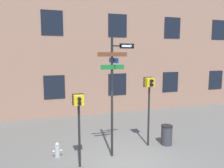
% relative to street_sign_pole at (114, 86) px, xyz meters
% --- Properties ---
extents(ground_plane, '(60.00, 60.00, 0.00)m').
position_rel_street_sign_pole_xyz_m(ground_plane, '(0.22, -0.87, -2.69)').
color(ground_plane, '#595651').
extents(building_facade, '(24.00, 0.63, 11.26)m').
position_rel_street_sign_pole_xyz_m(building_facade, '(0.22, 6.20, 2.93)').
color(building_facade, '#936B56').
rests_on(building_facade, ground_plane).
extents(street_sign_pole, '(1.39, 1.02, 4.45)m').
position_rel_street_sign_pole_xyz_m(street_sign_pole, '(0.00, 0.00, 0.00)').
color(street_sign_pole, black).
rests_on(street_sign_pole, ground_plane).
extents(pedestrian_signal_left, '(0.38, 0.40, 2.52)m').
position_rel_street_sign_pole_xyz_m(pedestrian_signal_left, '(-1.36, -0.42, -0.73)').
color(pedestrian_signal_left, black).
rests_on(pedestrian_signal_left, ground_plane).
extents(pedestrian_signal_right, '(0.40, 0.40, 2.90)m').
position_rel_street_sign_pole_xyz_m(pedestrian_signal_right, '(1.68, 0.44, -0.43)').
color(pedestrian_signal_right, black).
rests_on(pedestrian_signal_right, ground_plane).
extents(fire_hydrant, '(0.35, 0.19, 0.57)m').
position_rel_street_sign_pole_xyz_m(fire_hydrant, '(-2.04, 0.53, -2.42)').
color(fire_hydrant, '#A5A5A8').
rests_on(fire_hydrant, ground_plane).
extents(trash_bin, '(0.49, 0.49, 0.84)m').
position_rel_street_sign_pole_xyz_m(trash_bin, '(2.47, 0.28, -2.27)').
color(trash_bin, '#333338').
rests_on(trash_bin, ground_plane).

